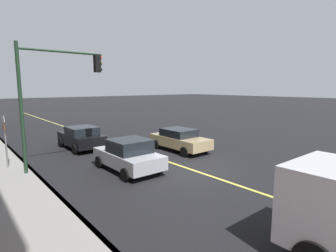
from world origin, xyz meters
TOP-DOWN VIEW (x-y plane):
  - ground at (0.00, 0.00)m, footprint 200.00×200.00m
  - sidewalk_slab at (0.00, 7.79)m, footprint 80.00×3.34m
  - curb_edge at (0.00, 6.20)m, footprint 80.00×0.16m
  - lane_stripe_center at (0.00, 0.00)m, footprint 80.00×0.16m
  - car_black at (7.86, 2.41)m, footprint 3.94×2.02m
  - car_silver at (1.82, 2.44)m, footprint 3.91×2.04m
  - car_tan at (3.32, -2.25)m, footprint 4.18×1.95m
  - traffic_light_mast at (4.09, 5.04)m, footprint 0.28×4.03m
  - street_sign_post at (5.63, 7.02)m, footprint 0.60×0.08m

SIDE VIEW (x-z plane):
  - ground at x=0.00m, z-range 0.00..0.00m
  - lane_stripe_center at x=0.00m, z-range 0.00..0.01m
  - sidewalk_slab at x=0.00m, z-range 0.00..0.15m
  - curb_edge at x=0.00m, z-range 0.00..0.15m
  - car_tan at x=3.32m, z-range 0.03..1.43m
  - car_black at x=7.86m, z-range 0.03..1.51m
  - car_silver at x=1.82m, z-range 0.00..1.56m
  - street_sign_post at x=5.63m, z-range 0.25..2.95m
  - traffic_light_mast at x=4.09m, z-range 1.11..7.12m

